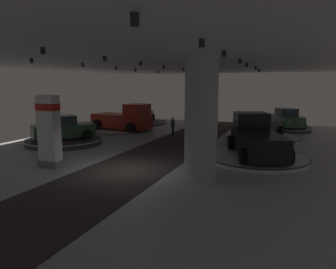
# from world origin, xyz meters

# --- Properties ---
(ground) EXTENTS (24.00, 44.00, 0.06)m
(ground) POSITION_xyz_m (0.00, 0.00, -0.02)
(ground) COLOR #B2B2B7
(ceiling_with_spotlights) EXTENTS (24.00, 44.00, 0.39)m
(ceiling_with_spotlights) POSITION_xyz_m (0.00, -0.00, 5.55)
(ceiling_with_spotlights) COLOR silver
(column_right) EXTENTS (1.46, 1.46, 5.50)m
(column_right) POSITION_xyz_m (3.83, 0.00, 2.75)
(column_right) COLOR #ADADB2
(column_right) RESTS_ON ground
(brand_sign_pylon) EXTENTS (1.28, 0.67, 3.72)m
(brand_sign_pylon) POSITION_xyz_m (-3.96, -0.89, 1.93)
(brand_sign_pylon) COLOR slate
(brand_sign_pylon) RESTS_ON ground
(display_platform_mid_right) EXTENTS (5.68, 5.68, 0.25)m
(display_platform_mid_right) POSITION_xyz_m (5.82, 4.57, 0.14)
(display_platform_mid_right) COLOR silver
(display_platform_mid_right) RESTS_ON ground
(pickup_truck_mid_right) EXTENTS (4.02, 5.70, 2.30)m
(pickup_truck_mid_right) POSITION_xyz_m (5.72, 4.87, 1.19)
(pickup_truck_mid_right) COLOR black
(pickup_truck_mid_right) RESTS_ON display_platform_mid_right
(display_platform_deep_right) EXTENTS (4.51, 4.51, 0.36)m
(display_platform_deep_right) POSITION_xyz_m (7.11, 17.28, 0.20)
(display_platform_deep_right) COLOR #333338
(display_platform_deep_right) RESTS_ON ground
(display_car_deep_right) EXTENTS (3.35, 4.57, 1.71)m
(display_car_deep_right) POSITION_xyz_m (7.09, 17.31, 1.13)
(display_car_deep_right) COLOR #2D5638
(display_car_deep_right) RESTS_ON display_platform_deep_right
(display_platform_deep_left) EXTENTS (5.43, 5.43, 0.23)m
(display_platform_deep_left) POSITION_xyz_m (-7.68, 17.07, 0.13)
(display_platform_deep_left) COLOR #333338
(display_platform_deep_left) RESTS_ON ground
(display_car_deep_left) EXTENTS (3.02, 4.51, 1.71)m
(display_car_deep_left) POSITION_xyz_m (-7.67, 17.04, 0.99)
(display_car_deep_left) COLOR black
(display_car_deep_left) RESTS_ON display_platform_deep_left
(display_platform_far_left) EXTENTS (5.68, 5.68, 0.27)m
(display_platform_far_left) POSITION_xyz_m (-6.52, 10.68, 0.15)
(display_platform_far_left) COLOR #B7B7BC
(display_platform_far_left) RESTS_ON ground
(pickup_truck_far_left) EXTENTS (5.51, 3.15, 2.30)m
(pickup_truck_far_left) POSITION_xyz_m (-6.21, 10.64, 1.21)
(pickup_truck_far_left) COLOR maroon
(pickup_truck_far_left) RESTS_ON display_platform_far_left
(display_platform_mid_left) EXTENTS (5.45, 5.45, 0.35)m
(display_platform_mid_left) POSITION_xyz_m (-7.63, 4.45, 0.19)
(display_platform_mid_left) COLOR #333338
(display_platform_mid_left) RESTS_ON ground
(display_car_mid_left) EXTENTS (3.98, 4.43, 1.71)m
(display_car_mid_left) POSITION_xyz_m (-7.65, 4.43, 1.12)
(display_car_mid_left) COLOR #2D5638
(display_car_mid_left) RESTS_ON display_platform_mid_left
(display_platform_far_right) EXTENTS (5.75, 5.75, 0.31)m
(display_platform_far_right) POSITION_xyz_m (5.50, 11.35, 0.17)
(display_platform_far_right) COLOR #B7B7BC
(display_platform_far_right) RESTS_ON ground
(display_car_far_right) EXTENTS (3.14, 4.54, 1.71)m
(display_car_far_right) POSITION_xyz_m (5.49, 11.32, 1.07)
(display_car_far_right) COLOR black
(display_car_far_right) RESTS_ON display_platform_far_right
(visitor_walking_near) EXTENTS (0.32, 0.32, 1.59)m
(visitor_walking_near) POSITION_xyz_m (-1.48, 10.35, 0.91)
(visitor_walking_near) COLOR black
(visitor_walking_near) RESTS_ON ground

